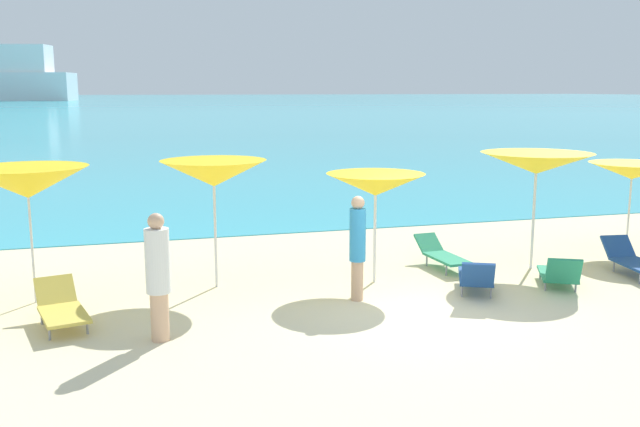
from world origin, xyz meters
name	(u,v)px	position (x,y,z in m)	size (l,w,h in m)	color
ground_plane	(285,216)	(0.00, 10.00, -0.15)	(50.00, 100.00, 0.30)	beige
ocean_water	(133,100)	(0.00, 226.74, 0.01)	(650.00, 440.00, 0.02)	#38B7CC
umbrella_2	(27,183)	(-6.22, 2.29, 2.09)	(2.05, 2.05, 2.36)	silver
umbrella_3	(214,173)	(-3.09, 2.40, 2.13)	(2.10, 2.10, 2.37)	silver
umbrella_4	(376,185)	(-0.14, 1.90, 1.88)	(1.90, 1.90, 2.09)	silver
umbrella_5	(536,163)	(3.33, 1.98, 2.17)	(2.22, 2.22, 2.38)	silver
umbrella_6	(632,171)	(6.31, 2.77, 1.82)	(2.08, 2.08, 2.01)	silver
lounge_chair_0	(559,274)	(3.00, 0.56, 0.28)	(1.21, 1.57, 0.71)	#268C66
lounge_chair_4	(634,260)	(5.00, 0.97, 0.29)	(0.84, 1.75, 0.64)	#1E478C
lounge_chair_6	(61,307)	(-5.70, 0.88, 0.30)	(0.94, 1.60, 0.64)	#D8BF4C
lounge_chair_7	(441,254)	(1.56, 2.53, 0.29)	(0.62, 1.63, 0.58)	#268C66
lounge_chair_10	(476,276)	(1.35, 0.66, 0.32)	(1.20, 1.66, 0.74)	#1E478C
beachgoer_0	(358,244)	(-0.84, 0.89, 1.00)	(0.28, 0.28, 1.84)	#DBAA84
beachgoer_2	(158,274)	(-4.26, -0.19, 1.01)	(0.36, 0.36, 1.90)	#DBAA84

